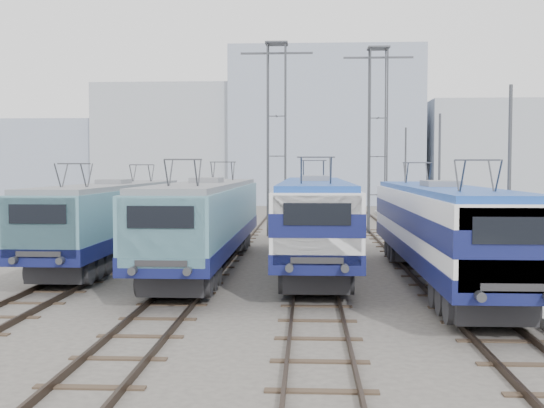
% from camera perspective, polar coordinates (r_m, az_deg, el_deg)
% --- Properties ---
extents(ground, '(160.00, 160.00, 0.00)m').
position_cam_1_polar(ground, '(21.33, -2.38, -8.52)').
color(ground, '#514C47').
extents(platform, '(4.00, 70.00, 0.30)m').
position_cam_1_polar(platform, '(30.24, 18.85, -4.96)').
color(platform, '#9E9E99').
rests_on(platform, ground).
extents(locomotive_far_left, '(2.75, 17.38, 3.27)m').
position_cam_1_polar(locomotive_far_left, '(31.31, -13.16, -0.88)').
color(locomotive_far_left, '#10154A').
rests_on(locomotive_far_left, ground).
extents(locomotive_center_left, '(2.84, 17.91, 3.37)m').
position_cam_1_polar(locomotive_center_left, '(28.44, -5.53, -1.08)').
color(locomotive_center_left, '#10154A').
rests_on(locomotive_center_left, ground).
extents(locomotive_center_right, '(2.89, 18.28, 3.44)m').
position_cam_1_polar(locomotive_center_right, '(29.02, 3.56, -0.80)').
color(locomotive_center_right, '#10154A').
rests_on(locomotive_center_right, ground).
extents(locomotive_far_right, '(2.80, 17.68, 3.32)m').
position_cam_1_polar(locomotive_far_right, '(25.17, 13.95, -1.64)').
color(locomotive_far_right, '#10154A').
rests_on(locomotive_far_right, ground).
extents(catenary_tower_west, '(4.50, 1.20, 12.00)m').
position_cam_1_polar(catenary_tower_west, '(42.91, 0.39, 6.22)').
color(catenary_tower_west, '#3F4247').
rests_on(catenary_tower_west, ground).
extents(catenary_tower_east, '(4.50, 1.20, 12.00)m').
position_cam_1_polar(catenary_tower_east, '(45.09, 8.83, 6.03)').
color(catenary_tower_east, '#3F4247').
rests_on(catenary_tower_east, ground).
extents(mast_front, '(0.12, 0.12, 7.00)m').
position_cam_1_polar(mast_front, '(23.76, 19.22, 1.00)').
color(mast_front, '#3F4247').
rests_on(mast_front, ground).
extents(mast_mid, '(0.12, 0.12, 7.00)m').
position_cam_1_polar(mast_mid, '(35.44, 13.81, 1.71)').
color(mast_mid, '#3F4247').
rests_on(mast_mid, ground).
extents(mast_rear, '(0.12, 0.12, 7.00)m').
position_cam_1_polar(mast_rear, '(47.28, 11.09, 2.06)').
color(mast_rear, '#3F4247').
rests_on(mast_rear, ground).
extents(building_west, '(18.00, 12.00, 14.00)m').
position_cam_1_polar(building_west, '(84.38, -7.91, 4.89)').
color(building_west, '#9EA6B1').
rests_on(building_west, ground).
extents(building_center, '(22.00, 14.00, 18.00)m').
position_cam_1_polar(building_center, '(82.96, 4.45, 6.32)').
color(building_center, '#909CB3').
rests_on(building_center, ground).
extents(building_east, '(16.00, 12.00, 12.00)m').
position_cam_1_polar(building_east, '(85.70, 17.97, 4.07)').
color(building_east, '#9EA6B1').
rests_on(building_east, ground).
extents(building_far_west, '(14.00, 10.00, 10.00)m').
position_cam_1_polar(building_far_west, '(88.77, -18.11, 3.38)').
color(building_far_west, '#909CB3').
rests_on(building_far_west, ground).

